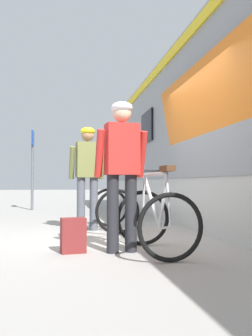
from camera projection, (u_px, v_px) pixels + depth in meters
The scene contains 8 objects.
ground_plane at pixel (113, 237), 5.31m from camera, with size 80.00×80.00×0.00m, color #A09E99.
cyclist_near_in_red at pixel (122, 162), 4.20m from camera, with size 0.63×0.35×1.76m.
cyclist_far_in_olive at pixel (87, 168), 6.12m from camera, with size 0.63×0.35×1.76m.
bicycle_near_silver at pixel (155, 218), 4.12m from camera, with size 0.76×1.11×0.99m.
bicycle_far_red at pixel (113, 207), 6.13m from camera, with size 0.71×1.08×0.99m.
backpack_on_platform at pixel (73, 235), 4.14m from camera, with size 0.28×0.18×0.40m, color maroon.
water_bottle_near_the_bikes at pixel (128, 222), 6.52m from camera, with size 0.07×0.07×0.19m, color silver.
platform_sign_post at pixel (33, 156), 10.79m from camera, with size 0.08×0.70×2.40m.
Camera 1 is at (-0.77, -5.30, 0.80)m, focal length 38.30 mm.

